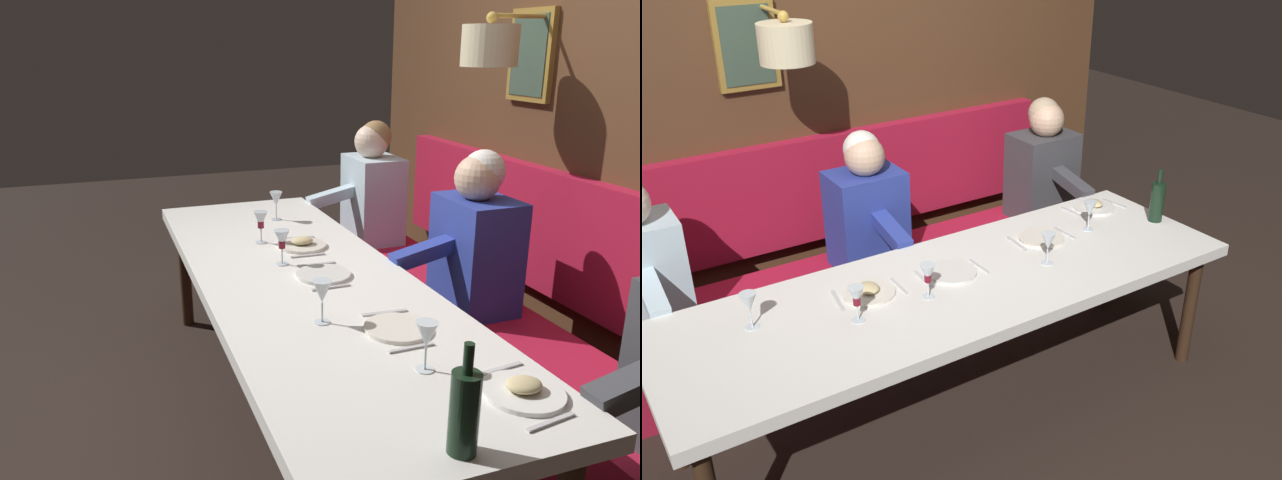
{
  "view_description": "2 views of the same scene",
  "coord_description": "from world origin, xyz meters",
  "views": [
    {
      "loc": [
        -0.81,
        -2.43,
        1.72
      ],
      "look_at": [
        0.05,
        -0.06,
        0.92
      ],
      "focal_mm": 35.23,
      "sensor_mm": 36.0,
      "label": 1
    },
    {
      "loc": [
        -2.39,
        1.54,
        2.35
      ],
      "look_at": [
        0.05,
        -0.06,
        0.92
      ],
      "focal_mm": 39.1,
      "sensor_mm": 36.0,
      "label": 2
    }
  ],
  "objects": [
    {
      "name": "place_setting_2",
      "position": [
        0.08,
        -0.02,
        0.75
      ],
      "size": [
        0.24,
        0.31,
        0.01
      ],
      "color": "silver",
      "rests_on": "dining_table"
    },
    {
      "name": "wine_glass_3",
      "position": [
        0.14,
        0.93,
        0.86
      ],
      "size": [
        0.07,
        0.07,
        0.16
      ],
      "color": "silver",
      "rests_on": "dining_table"
    },
    {
      "name": "wine_glass_4",
      "position": [
        -0.05,
        0.18,
        0.86
      ],
      "size": [
        0.07,
        0.07,
        0.16
      ],
      "color": "silver",
      "rests_on": "dining_table"
    },
    {
      "name": "wine_glass_2",
      "position": [
        0.09,
        -0.9,
        0.86
      ],
      "size": [
        0.07,
        0.07,
        0.16
      ],
      "color": "silver",
      "rests_on": "dining_table"
    },
    {
      "name": "back_wall_panel",
      "position": [
        1.46,
        0.01,
        1.36
      ],
      "size": [
        0.59,
        4.18,
        2.9
      ],
      "color": "#51331E",
      "rests_on": "ground_plane"
    },
    {
      "name": "wine_bottle",
      "position": [
        -0.02,
        -1.3,
        0.86
      ],
      "size": [
        0.08,
        0.08,
        0.3
      ],
      "color": "black",
      "rests_on": "dining_table"
    },
    {
      "name": "place_setting_3",
      "position": [
        0.12,
        0.4,
        0.75
      ],
      "size": [
        0.24,
        0.32,
        0.05
      ],
      "color": "silver",
      "rests_on": "dining_table"
    },
    {
      "name": "diner_nearest",
      "position": [
        0.88,
        -1.23,
        0.82
      ],
      "size": [
        0.6,
        0.4,
        0.79
      ],
      "color": "#3D3D42",
      "rests_on": "banquette_bench"
    },
    {
      "name": "place_setting_0",
      "position": [
        0.29,
        -1.13,
        0.75
      ],
      "size": [
        0.24,
        0.33,
        0.05
      ],
      "color": "white",
      "rests_on": "dining_table"
    },
    {
      "name": "diner_near",
      "position": [
        0.88,
        0.03,
        0.82
      ],
      "size": [
        0.6,
        0.4,
        0.79
      ],
      "color": "#283893",
      "rests_on": "banquette_bench"
    },
    {
      "name": "dining_table",
      "position": [
        0.0,
        0.0,
        0.68
      ],
      "size": [
        0.9,
        2.78,
        0.74
      ],
      "color": "silver",
      "rests_on": "ground_plane"
    },
    {
      "name": "place_setting_1",
      "position": [
        0.14,
        -0.62,
        0.75
      ],
      "size": [
        0.24,
        0.31,
        0.01
      ],
      "color": "silver",
      "rests_on": "dining_table"
    },
    {
      "name": "wine_glass_0",
      "position": [
        -0.05,
        0.53,
        0.86
      ],
      "size": [
        0.07,
        0.07,
        0.16
      ],
      "color": "silver",
      "rests_on": "dining_table"
    },
    {
      "name": "wine_glass_1",
      "position": [
        -0.09,
        -0.47,
        0.86
      ],
      "size": [
        0.07,
        0.07,
        0.16
      ],
      "color": "silver",
      "rests_on": "dining_table"
    },
    {
      "name": "banquette_bench",
      "position": [
        0.89,
        0.0,
        0.23
      ],
      "size": [
        0.52,
        2.98,
        0.45
      ],
      "primitive_type": "cube",
      "color": "maroon",
      "rests_on": "ground_plane"
    },
    {
      "name": "ground_plane",
      "position": [
        0.0,
        0.0,
        0.0
      ],
      "size": [
        12.0,
        12.0,
        0.0
      ],
      "primitive_type": "plane",
      "color": "black"
    }
  ]
}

